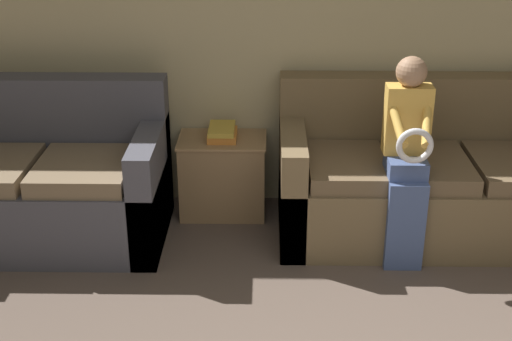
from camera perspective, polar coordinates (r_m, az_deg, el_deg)
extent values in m
cube|color=#C6B789|center=(4.94, 6.72, 11.37)|extent=(7.34, 0.06, 2.55)
cube|color=brown|center=(4.87, 13.15, -2.36)|extent=(1.90, 0.92, 0.46)
cube|color=brown|center=(5.00, 12.87, 4.54)|extent=(1.90, 0.20, 0.53)
cube|color=brown|center=(4.70, 2.89, -0.90)|extent=(0.16, 0.92, 0.72)
cube|color=brown|center=(4.57, 7.27, 0.29)|extent=(0.49, 0.68, 0.11)
cube|color=brown|center=(4.66, 13.70, 0.25)|extent=(0.49, 0.68, 0.11)
cube|color=brown|center=(4.81, 19.83, 0.20)|extent=(0.49, 0.68, 0.11)
cube|color=#4C4C56|center=(4.87, -16.54, -2.64)|extent=(1.57, 0.89, 0.48)
cube|color=#4C4C56|center=(4.98, -16.12, 4.31)|extent=(1.57, 0.20, 0.53)
cube|color=#4C4C56|center=(4.65, -8.41, -1.32)|extent=(0.16, 0.89, 0.74)
cube|color=#7A664C|center=(4.57, -13.57, 0.03)|extent=(0.59, 0.65, 0.11)
cube|color=#475B8E|center=(4.40, 11.83, -4.34)|extent=(0.23, 0.10, 0.57)
cube|color=#475B8E|center=(4.38, 11.88, 0.45)|extent=(0.23, 0.28, 0.11)
cube|color=gold|center=(4.35, 12.01, 4.02)|extent=(0.27, 0.14, 0.42)
sphere|color=#A37A5B|center=(4.26, 12.34, 7.72)|extent=(0.18, 0.18, 0.18)
torus|color=silver|center=(4.12, 12.59, 1.93)|extent=(0.21, 0.04, 0.21)
cylinder|color=gold|center=(4.20, 11.22, 3.83)|extent=(0.10, 0.31, 0.23)
cylinder|color=gold|center=(4.23, 13.50, 3.78)|extent=(0.10, 0.31, 0.23)
cube|color=#9E7A51|center=(4.99, -2.66, -0.42)|extent=(0.58, 0.39, 0.56)
cube|color=tan|center=(4.89, -2.72, 2.47)|extent=(0.60, 0.41, 0.02)
cube|color=orange|center=(4.88, -2.70, 2.85)|extent=(0.20, 0.25, 0.05)
cube|color=gold|center=(4.87, -2.76, 3.34)|extent=(0.17, 0.29, 0.03)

